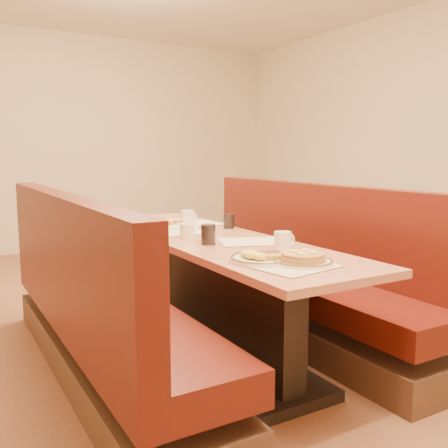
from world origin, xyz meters
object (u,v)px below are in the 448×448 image
soda_tumbler_near (208,234)px  soda_tumbler_mid (229,221)px  diner_table (210,295)px  coffee_mug_a (283,241)px  pancake_plate (303,260)px  coffee_mug_b (187,231)px  coffee_mug_c (188,217)px  eggs_plate (261,258)px  booth_left (96,315)px  booth_right (301,282)px  coffee_mug_d (113,214)px

soda_tumbler_near → soda_tumbler_mid: bearing=48.6°
diner_table → coffee_mug_a: (0.13, -0.59, 0.43)m
pancake_plate → coffee_mug_b: coffee_mug_b is taller
coffee_mug_c → eggs_plate: bearing=-113.9°
diner_table → booth_left: booth_left is taller
coffee_mug_b → soda_tumbler_mid: 0.51m
pancake_plate → soda_tumbler_near: size_ratio=2.49×
booth_right → coffee_mug_a: size_ratio=18.90×
coffee_mug_d → coffee_mug_c: bearing=-70.2°
pancake_plate → eggs_plate: bearing=132.6°
coffee_mug_d → soda_tumbler_near: (0.14, -1.32, 0.01)m
booth_right → eggs_plate: booth_right is taller
diner_table → coffee_mug_b: coffee_mug_b is taller
booth_right → coffee_mug_d: bearing=133.0°
diner_table → booth_right: 0.73m
coffee_mug_b → coffee_mug_d: 1.10m
coffee_mug_a → coffee_mug_d: (-0.40, 1.67, -0.00)m
booth_left → eggs_plate: bearing=-52.6°
coffee_mug_a → coffee_mug_d: bearing=99.1°
diner_table → coffee_mug_d: coffee_mug_d is taller
coffee_mug_a → coffee_mug_c: size_ratio=0.99×
coffee_mug_c → booth_right: bearing=-55.8°
coffee_mug_d → diner_table: bearing=-94.3°
pancake_plate → coffee_mug_a: 0.36m
booth_left → booth_right: same height
diner_table → coffee_mug_b: size_ratio=21.14×
coffee_mug_d → soda_tumbler_near: size_ratio=1.07×
booth_left → coffee_mug_b: bearing=-1.3°
booth_left → soda_tumbler_mid: (1.01, 0.24, 0.44)m
eggs_plate → coffee_mug_a: coffee_mug_a is taller
coffee_mug_c → pancake_plate: bearing=-107.7°
soda_tumbler_near → booth_right: bearing=15.1°
pancake_plate → coffee_mug_c: size_ratio=2.14×
coffee_mug_a → soda_tumbler_near: 0.44m
coffee_mug_c → soda_tumbler_near: bearing=-120.9°
coffee_mug_c → soda_tumbler_mid: 0.36m
eggs_plate → diner_table: bearing=79.6°
diner_table → booth_left: 0.73m
booth_right → coffee_mug_c: booth_right is taller
coffee_mug_a → coffee_mug_d: 1.72m
eggs_plate → coffee_mug_d: coffee_mug_d is taller
coffee_mug_c → soda_tumbler_near: (-0.27, -0.80, 0.00)m
booth_right → coffee_mug_c: bearing=136.6°
booth_right → soda_tumbler_near: size_ratio=21.70×
pancake_plate → coffee_mug_c: bearing=84.7°
coffee_mug_b → coffee_mug_d: (-0.11, 1.10, 0.00)m
soda_tumbler_near → coffee_mug_d: bearing=96.0°
booth_left → soda_tumbler_mid: 1.13m
diner_table → eggs_plate: 0.88m
eggs_plate → coffee_mug_c: 1.37m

